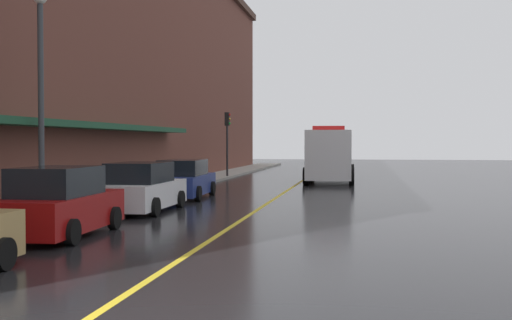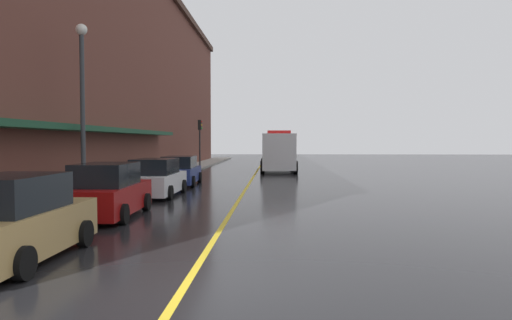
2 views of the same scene
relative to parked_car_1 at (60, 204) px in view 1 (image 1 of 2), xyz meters
name	(u,v)px [view 1 (image 1 of 2)]	position (x,y,z in m)	size (l,w,h in m)	color
ground_plane	(290,189)	(4.01, 17.66, -0.85)	(112.00, 112.00, 0.00)	black
sidewalk_left	(176,186)	(-2.19, 17.66, -0.77)	(2.40, 70.00, 0.15)	#9E9B93
lane_center_stripe	(290,189)	(4.01, 17.66, -0.84)	(0.16, 70.00, 0.01)	gold
brick_building_left	(77,44)	(-7.39, 16.65, 6.86)	(9.17, 64.00, 15.38)	brown
parked_car_1	(60,204)	(0.00, 0.00, 0.00)	(2.17, 4.61, 1.82)	maroon
parked_car_2	(142,189)	(0.08, 5.94, -0.03)	(2.14, 4.69, 1.74)	silver
parked_car_3	(184,180)	(0.05, 11.43, -0.05)	(2.23, 4.87, 1.68)	navy
box_truck	(330,156)	(5.80, 23.68, 0.76)	(3.01, 8.18, 3.36)	silver
parking_meter_0	(81,185)	(-1.34, 4.12, 0.21)	(0.14, 0.18, 1.33)	#4C4C51
street_lamp_left	(41,78)	(-1.94, 2.66, 3.55)	(0.44, 0.44, 6.94)	#33383D
traffic_light_near	(227,132)	(-1.28, 26.55, 2.31)	(0.38, 0.36, 4.30)	#232326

